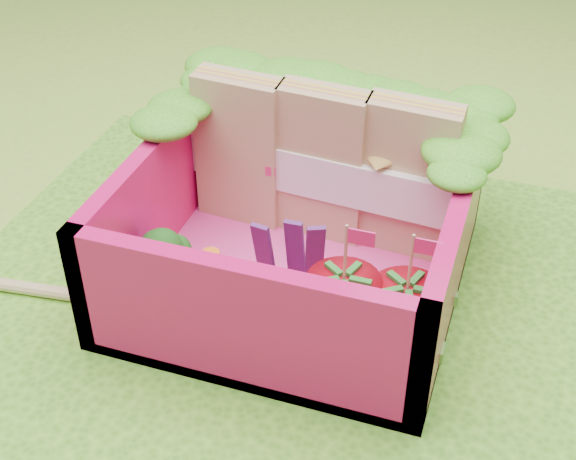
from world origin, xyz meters
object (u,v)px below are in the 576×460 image
Objects in this scene: bento_box at (298,227)px; broccoli at (159,255)px; sandwich_stack at (323,164)px; chopsticks at (22,287)px; strawberry_right at (404,317)px; strawberry_left at (343,307)px.

broccoli is at bearing -149.70° from bento_box.
sandwich_stack is at bearing 51.23° from broccoli.
strawberry_right is at bearing 5.40° from chopsticks.
broccoli is 0.76m from strawberry_left.
broccoli is 0.60× the size of strawberry_left.
broccoli reaches higher than chopsticks.
strawberry_left is 1.34m from chopsticks.
broccoli is 0.61× the size of strawberry_right.
chopsticks is at bearing -174.60° from strawberry_right.
chopsticks is (-1.55, -0.15, -0.17)m from strawberry_right.
sandwich_stack is 0.79m from broccoli.
strawberry_left is at bearing -173.74° from strawberry_right.
strawberry_left reaches higher than bento_box.
strawberry_left is 0.24× the size of chopsticks.
broccoli is 0.62m from chopsticks.
broccoli is at bearing -128.77° from sandwich_stack.
sandwich_stack is (0.00, 0.32, 0.11)m from bento_box.
chopsticks is at bearing -144.21° from sandwich_stack.
sandwich_stack is 2.41× the size of strawberry_right.
sandwich_stack is at bearing 35.79° from chopsticks.
bento_box is 4.21× the size of broccoli.
broccoli is 0.14× the size of chopsticks.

